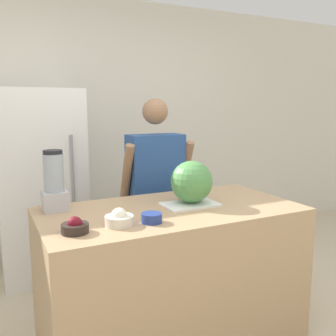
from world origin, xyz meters
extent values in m
cube|color=silver|center=(0.00, 2.17, 1.30)|extent=(8.00, 0.06, 2.60)
cube|color=tan|center=(0.00, 0.42, 0.45)|extent=(1.62, 0.84, 0.90)
cube|color=white|center=(-0.60, 1.81, 0.84)|extent=(0.72, 0.62, 1.68)
cylinder|color=gray|center=(-0.38, 1.48, 1.01)|extent=(0.02, 0.02, 0.59)
cube|color=#4C608C|center=(0.21, 1.12, 0.38)|extent=(0.34, 0.18, 0.76)
cube|color=#284C8C|center=(0.21, 1.12, 1.04)|extent=(0.45, 0.22, 0.54)
sphere|color=#936B4C|center=(0.21, 1.12, 1.49)|extent=(0.21, 0.21, 0.21)
cylinder|color=#936B4C|center=(-0.05, 1.08, 1.03)|extent=(0.07, 0.22, 0.46)
cylinder|color=#936B4C|center=(0.47, 1.08, 1.03)|extent=(0.07, 0.22, 0.46)
cube|color=white|center=(0.14, 0.42, 0.90)|extent=(0.35, 0.23, 0.01)
sphere|color=#4C8C47|center=(0.16, 0.44, 1.05)|extent=(0.27, 0.27, 0.27)
cylinder|color=#2D231E|center=(-0.65, 0.22, 0.92)|extent=(0.14, 0.14, 0.05)
sphere|color=maroon|center=(-0.65, 0.22, 0.94)|extent=(0.08, 0.08, 0.08)
cylinder|color=beige|center=(-0.41, 0.23, 0.92)|extent=(0.16, 0.16, 0.05)
sphere|color=white|center=(-0.41, 0.23, 0.95)|extent=(0.09, 0.09, 0.09)
cylinder|color=navy|center=(-0.23, 0.20, 0.92)|extent=(0.12, 0.12, 0.05)
cube|color=#B7B7BC|center=(-0.66, 0.69, 0.96)|extent=(0.15, 0.15, 0.12)
cylinder|color=#99A3AD|center=(-0.66, 0.69, 1.13)|extent=(0.12, 0.12, 0.23)
cylinder|color=black|center=(-0.66, 0.69, 1.26)|extent=(0.12, 0.12, 0.02)
camera|label=1|loc=(-1.03, -1.62, 1.53)|focal=40.00mm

